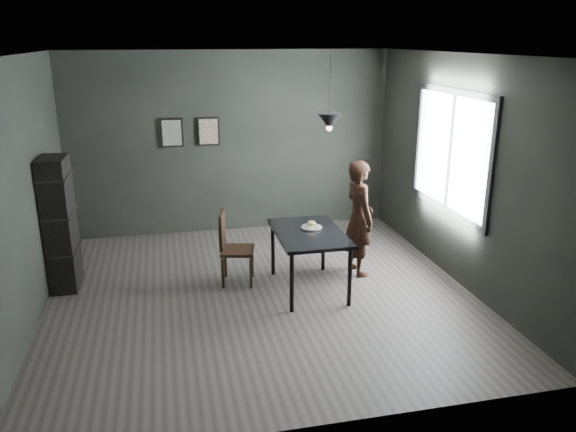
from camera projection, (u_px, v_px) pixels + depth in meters
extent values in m
plane|color=#383330|center=(261.00, 293.00, 6.82)|extent=(5.00, 5.00, 0.00)
cube|color=black|center=(231.00, 143.00, 8.72)|extent=(5.00, 0.10, 2.80)
cube|color=silver|center=(257.00, 54.00, 5.97)|extent=(5.00, 5.00, 0.02)
cube|color=white|center=(451.00, 152.00, 7.04)|extent=(0.02, 1.80, 1.40)
cube|color=black|center=(450.00, 152.00, 7.04)|extent=(0.04, 1.96, 1.56)
cube|color=black|center=(309.00, 233.00, 6.72)|extent=(0.80, 1.20, 0.04)
cylinder|color=black|center=(292.00, 283.00, 6.27)|extent=(0.05, 0.05, 0.71)
cylinder|color=black|center=(350.00, 277.00, 6.41)|extent=(0.05, 0.05, 0.71)
cylinder|color=black|center=(273.00, 249.00, 7.27)|extent=(0.05, 0.05, 0.71)
cylinder|color=black|center=(323.00, 245.00, 7.41)|extent=(0.05, 0.05, 0.71)
cylinder|color=white|center=(312.00, 228.00, 6.84)|extent=(0.23, 0.23, 0.01)
torus|color=beige|center=(315.00, 226.00, 6.83)|extent=(0.10, 0.10, 0.04)
torus|color=beige|center=(310.00, 225.00, 6.87)|extent=(0.10, 0.10, 0.04)
torus|color=beige|center=(310.00, 227.00, 6.80)|extent=(0.10, 0.10, 0.04)
torus|color=beige|center=(312.00, 223.00, 6.82)|extent=(0.11, 0.11, 0.05)
imported|color=black|center=(359.00, 218.00, 7.21)|extent=(0.42, 0.59, 1.51)
cube|color=black|center=(237.00, 250.00, 7.00)|extent=(0.48, 0.48, 0.04)
cube|color=black|center=(222.00, 229.00, 6.91)|extent=(0.12, 0.40, 0.44)
cylinder|color=black|center=(223.00, 273.00, 6.91)|extent=(0.03, 0.03, 0.39)
cylinder|color=black|center=(251.00, 273.00, 6.91)|extent=(0.03, 0.03, 0.39)
cylinder|color=black|center=(226.00, 263.00, 7.24)|extent=(0.03, 0.03, 0.39)
cylinder|color=black|center=(252.00, 263.00, 7.24)|extent=(0.03, 0.03, 0.39)
cube|color=black|center=(60.00, 224.00, 6.77)|extent=(0.33, 0.56, 1.64)
cylinder|color=black|center=(330.00, 88.00, 6.35)|extent=(0.01, 0.01, 0.75)
cone|color=black|center=(329.00, 121.00, 6.47)|extent=(0.28, 0.28, 0.18)
sphere|color=#FFE0B2|center=(329.00, 128.00, 6.49)|extent=(0.07, 0.07, 0.07)
cube|color=black|center=(172.00, 133.00, 8.44)|extent=(0.34, 0.03, 0.44)
cube|color=#3D5545|center=(172.00, 133.00, 8.42)|extent=(0.28, 0.01, 0.38)
cube|color=black|center=(208.00, 131.00, 8.55)|extent=(0.34, 0.03, 0.44)
cube|color=brown|center=(209.00, 132.00, 8.54)|extent=(0.28, 0.01, 0.38)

